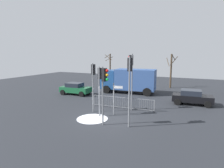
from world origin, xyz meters
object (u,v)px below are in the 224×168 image
traffic_light_rear_right (130,76)px  bare_tree_right (110,68)px  delivery_truck (128,80)px  traffic_light_rear_left (104,83)px  car_black_near (192,97)px  traffic_light_foreground_right (93,76)px  traffic_light_foreground_left (131,69)px  traffic_light_mid_left (100,80)px  direction_sign_post (114,97)px  car_green_mid (75,88)px  bare_tree_centre (171,70)px

traffic_light_rear_right → bare_tree_right: bearing=106.6°
delivery_truck → bare_tree_right: size_ratio=1.42×
traffic_light_rear_left → car_black_near: (5.33, 8.81, -2.29)m
traffic_light_foreground_right → delivery_truck: bearing=81.3°
traffic_light_rear_right → traffic_light_foreground_left: bearing=95.2°
traffic_light_rear_right → traffic_light_foreground_left: traffic_light_foreground_left is taller
delivery_truck → traffic_light_foreground_left: bearing=106.3°
traffic_light_mid_left → direction_sign_post: traffic_light_mid_left is taller
traffic_light_foreground_right → direction_sign_post: traffic_light_foreground_right is taller
traffic_light_mid_left → car_green_mid: 9.37m
direction_sign_post → bare_tree_centre: bare_tree_centre is taller
traffic_light_rear_right → traffic_light_foreground_left: (-1.24, 3.80, 0.12)m
traffic_light_mid_left → traffic_light_foreground_right: 1.37m
car_green_mid → bare_tree_right: bare_tree_right is taller
traffic_light_rear_left → delivery_truck: 11.92m
traffic_light_rear_right → delivery_truck: size_ratio=0.67×
traffic_light_rear_left → traffic_light_foreground_right: 3.52m
car_green_mid → delivery_truck: bearing=31.1°
traffic_light_mid_left → car_green_mid: bearing=137.2°
traffic_light_rear_left → car_green_mid: bearing=-121.2°
traffic_light_rear_right → delivery_truck: 11.89m
traffic_light_rear_right → traffic_light_rear_left: size_ratio=1.17×
traffic_light_rear_right → traffic_light_foreground_right: (-4.03, 2.00, -0.44)m
car_green_mid → bare_tree_centre: bare_tree_centre is taller
car_green_mid → car_black_near: bearing=1.6°
traffic_light_mid_left → direction_sign_post: size_ratio=1.51×
direction_sign_post → delivery_truck: bearing=87.7°
traffic_light_rear_left → traffic_light_mid_left: bearing=-131.3°
traffic_light_foreground_right → car_black_near: 10.20m
direction_sign_post → bare_tree_right: size_ratio=0.53×
traffic_light_rear_right → traffic_light_foreground_left: 4.00m
traffic_light_rear_right → car_green_mid: size_ratio=1.26×
car_green_mid → delivery_truck: delivery_truck is taller
traffic_light_rear_right → traffic_light_foreground_right: traffic_light_rear_right is taller
bare_tree_centre → traffic_light_foreground_right: bearing=-105.9°
traffic_light_rear_left → bare_tree_centre: size_ratio=0.83×
traffic_light_foreground_left → traffic_light_mid_left: bearing=-177.6°
traffic_light_rear_right → bare_tree_centre: bare_tree_centre is taller
car_black_near → direction_sign_post: bearing=-135.9°
traffic_light_rear_right → traffic_light_rear_left: bearing=-173.5°
direction_sign_post → car_green_mid: 9.39m
traffic_light_foreground_left → car_black_near: traffic_light_foreground_left is taller
bare_tree_centre → bare_tree_right: bare_tree_right is taller
traffic_light_rear_right → traffic_light_rear_left: (-1.64, -0.58, -0.51)m
car_green_mid → bare_tree_centre: (10.07, 9.98, 1.91)m
traffic_light_foreground_right → traffic_light_rear_left: bearing=-56.3°
bare_tree_centre → direction_sign_post: bearing=-98.7°
delivery_truck → bare_tree_right: (-5.92, 6.79, 0.97)m
traffic_light_foreground_right → bare_tree_centre: 15.81m
traffic_light_mid_left → traffic_light_foreground_left: size_ratio=0.80×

